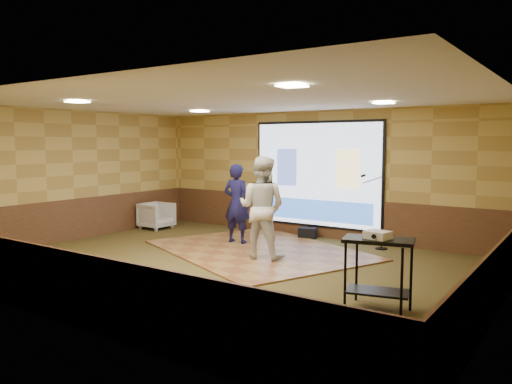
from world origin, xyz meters
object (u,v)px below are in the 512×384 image
Objects in this scene: av_table at (378,260)px; duffel_bag at (308,233)px; player_left at (237,203)px; projector at (378,235)px; mic_stand at (379,226)px; dance_floor at (258,250)px; banquet_chair at (157,216)px; player_right at (262,207)px; projector_screen at (316,175)px.

duffel_bag is (-3.18, 3.89, -0.56)m from av_table.
projector is at bearing 142.44° from player_left.
projector is at bearing -69.28° from mic_stand.
duffel_bag is at bearing 83.38° from dance_floor.
banquet_chair reaches higher than dance_floor.
av_table is (2.91, -1.54, -0.33)m from player_right.
av_table is (4.18, -2.45, -0.23)m from player_left.
dance_floor is (-0.27, -2.06, -1.46)m from projector_screen.
player_left is 4.34× the size of duffel_bag.
projector reaches higher than av_table.
player_right is at bearing -106.57° from banquet_chair.
banquet_chair is at bearing -170.42° from mic_stand.
av_table is at bearing -31.98° from dance_floor.
player_right is at bearing 137.43° from player_left.
projector_screen is at bearing 166.50° from mic_stand.
projector_screen is at bearing 77.00° from duffel_bag.
player_right is at bearing 152.19° from av_table.
player_left is at bearing -121.83° from projector_screen.
player_left is 3.11m from mic_stand.
projector is at bearing -111.26° from banquet_chair.
player_right reaches higher than banquet_chair.
mic_stand is at bearing 110.28° from av_table.
player_right is 6.29× the size of projector.
av_table is 2.40× the size of duffel_bag.
projector is 5.11m from duffel_bag.
player_right is 3.30m from projector.
duffel_bag is (3.92, 1.05, -0.22)m from banquet_chair.
player_left is 2.99m from banquet_chair.
projector_screen reaches higher than dance_floor.
projector_screen is 4.35m from banquet_chair.
av_table is 3.12× the size of projector.
player_left reaches higher than mic_stand.
player_right is 2.73m from mic_stand.
dance_floor is at bearing -97.52° from projector_screen.
player_left is 0.89× the size of player_right.
player_left reaches higher than banquet_chair.
projector reaches higher than duffel_bag.
projector_screen is 2.68m from player_right.
projector_screen is at bearing 137.98° from projector.
dance_floor is 5.73× the size of banquet_chair.
banquet_chair reaches higher than duffel_bag.
mic_stand is (2.80, 1.29, -0.41)m from player_left.
projector_screen is at bearing 126.72° from av_table.
projector is at bearing -50.93° from duffel_bag.
player_left is at bearing -96.91° from banquet_chair.
mic_stand is 3.92× the size of duffel_bag.
projector_screen is 1.38m from duffel_bag.
av_table is 3.99m from mic_stand.
mic_stand is at bearing -80.34° from banquet_chair.
mic_stand reaches higher than duffel_bag.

